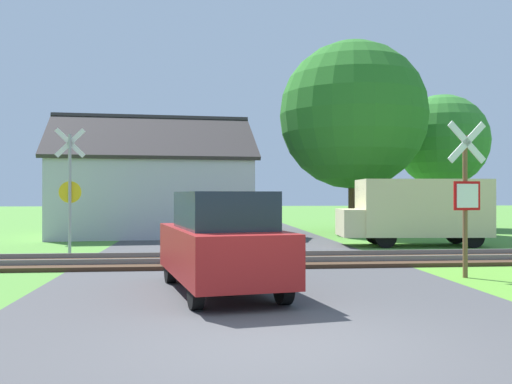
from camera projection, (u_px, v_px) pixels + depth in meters
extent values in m
plane|color=#4C8433|center=(289.00, 345.00, 6.56)|extent=(160.00, 160.00, 0.00)
cube|color=#424244|center=(268.00, 309.00, 8.55)|extent=(7.99, 80.00, 0.01)
cube|color=#422D1E|center=(240.00, 261.00, 14.37)|extent=(60.00, 2.60, 0.10)
cube|color=slate|center=(238.00, 254.00, 15.08)|extent=(60.00, 0.08, 0.12)
cube|color=slate|center=(242.00, 260.00, 13.65)|extent=(60.00, 0.08, 0.12)
cylinder|color=brown|center=(465.00, 207.00, 11.83)|extent=(0.10, 0.10, 2.96)
cube|color=red|center=(467.00, 196.00, 11.77)|extent=(0.60, 0.11, 0.60)
cube|color=white|center=(468.00, 196.00, 11.75)|extent=(0.49, 0.07, 0.49)
cube|color=white|center=(467.00, 142.00, 11.78)|extent=(0.87, 0.14, 0.88)
cube|color=white|center=(467.00, 142.00, 11.78)|extent=(0.87, 0.14, 0.88)
cylinder|color=#9E9EA5|center=(70.00, 194.00, 16.56)|extent=(0.09, 0.09, 3.49)
cube|color=white|center=(70.00, 143.00, 16.63)|extent=(0.88, 0.11, 0.88)
cube|color=white|center=(70.00, 143.00, 16.63)|extent=(0.88, 0.11, 0.88)
cylinder|color=yellow|center=(70.00, 192.00, 16.63)|extent=(0.64, 0.09, 0.64)
cube|color=#B7B7BC|center=(152.00, 197.00, 24.48)|extent=(8.38, 6.70, 3.22)
cube|color=#332D2D|center=(152.00, 136.00, 23.00)|extent=(8.55, 4.09, 2.10)
cube|color=#332D2D|center=(152.00, 143.00, 25.99)|extent=(8.55, 4.09, 2.10)
cube|color=brown|center=(203.00, 137.00, 24.89)|extent=(0.54, 0.54, 1.10)
cylinder|color=#513823|center=(353.00, 202.00, 25.64)|extent=(0.44, 0.44, 2.82)
sphere|color=#286B23|center=(353.00, 115.00, 25.65)|extent=(6.65, 6.65, 6.65)
cylinder|color=#513823|center=(442.00, 202.00, 29.25)|extent=(0.43, 0.43, 2.71)
sphere|color=#337A2D|center=(442.00, 141.00, 29.26)|extent=(4.75, 4.75, 4.75)
cube|color=beige|center=(422.00, 208.00, 19.21)|extent=(4.34, 2.23, 1.90)
cube|color=beige|center=(350.00, 222.00, 19.16)|extent=(0.84, 1.86, 0.90)
cube|color=#19232D|center=(361.00, 198.00, 19.17)|extent=(0.17, 1.61, 0.85)
cube|color=navy|center=(414.00, 216.00, 20.17)|extent=(3.77, 0.31, 0.16)
cylinder|color=black|center=(375.00, 234.00, 19.96)|extent=(0.69, 0.23, 0.68)
cylinder|color=black|center=(386.00, 238.00, 18.40)|extent=(0.69, 0.23, 0.68)
cylinder|color=black|center=(456.00, 234.00, 20.02)|extent=(0.69, 0.23, 0.68)
cylinder|color=black|center=(473.00, 237.00, 18.46)|extent=(0.69, 0.23, 0.68)
cube|color=maroon|center=(221.00, 252.00, 10.06)|extent=(2.36, 4.24, 0.84)
cube|color=#19232D|center=(223.00, 210.00, 9.87)|extent=(1.78, 2.42, 0.64)
cylinder|color=black|center=(239.00, 265.00, 11.56)|extent=(0.29, 0.62, 0.60)
cylinder|color=black|center=(170.00, 267.00, 11.16)|extent=(0.29, 0.62, 0.60)
cylinder|color=black|center=(283.00, 285.00, 8.95)|extent=(0.29, 0.62, 0.60)
cylinder|color=black|center=(196.00, 290.00, 8.56)|extent=(0.29, 0.62, 0.60)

